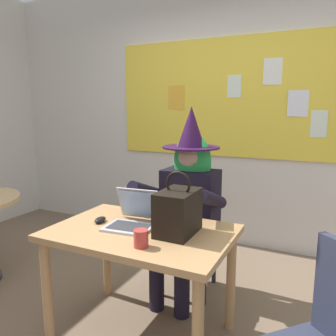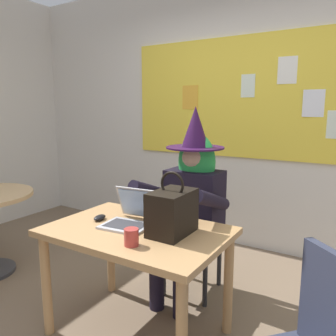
% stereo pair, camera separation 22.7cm
% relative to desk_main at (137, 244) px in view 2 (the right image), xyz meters
% --- Properties ---
extents(ground_plane, '(24.00, 24.00, 0.00)m').
position_rel_desk_main_xyz_m(ground_plane, '(0.02, -0.02, -0.61)').
color(ground_plane, '#75604C').
extents(wall_back_bulletin, '(5.61, 1.96, 2.81)m').
position_rel_desk_main_xyz_m(wall_back_bulletin, '(0.01, 1.77, 0.81)').
color(wall_back_bulletin, silver).
rests_on(wall_back_bulletin, ground).
extents(desk_main, '(1.11, 0.74, 0.71)m').
position_rel_desk_main_xyz_m(desk_main, '(0.00, 0.00, 0.00)').
color(desk_main, tan).
rests_on(desk_main, ground).
extents(chair_at_desk, '(0.46, 0.46, 0.91)m').
position_rel_desk_main_xyz_m(chair_at_desk, '(0.05, 0.73, -0.10)').
color(chair_at_desk, black).
rests_on(chair_at_desk, ground).
extents(person_costumed, '(0.60, 0.68, 1.46)m').
position_rel_desk_main_xyz_m(person_costumed, '(0.06, 0.61, 0.19)').
color(person_costumed, black).
rests_on(person_costumed, ground).
extents(laptop, '(0.32, 0.34, 0.23)m').
position_rel_desk_main_xyz_m(laptop, '(-0.08, 0.05, 0.15)').
color(laptop, '#B7B7BC').
rests_on(laptop, desk_main).
extents(computer_mouse, '(0.07, 0.11, 0.03)m').
position_rel_desk_main_xyz_m(computer_mouse, '(-0.31, 0.00, 0.12)').
color(computer_mouse, black).
rests_on(computer_mouse, desk_main).
extents(handbag, '(0.20, 0.30, 0.38)m').
position_rel_desk_main_xyz_m(handbag, '(0.23, 0.05, 0.24)').
color(handbag, black).
rests_on(handbag, desk_main).
extents(coffee_mug, '(0.08, 0.08, 0.09)m').
position_rel_desk_main_xyz_m(coffee_mug, '(0.13, -0.22, 0.15)').
color(coffee_mug, '#B23833').
rests_on(coffee_mug, desk_main).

